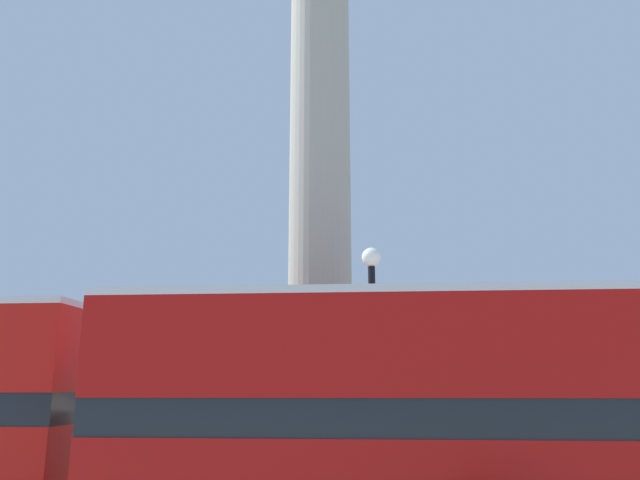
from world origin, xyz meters
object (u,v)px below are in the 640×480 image
equestrian_statue (109,417)px  street_lamp (374,382)px  bus_a (449,417)px  monument_column (320,254)px

equestrian_statue → street_lamp: (9.76, -9.07, 1.09)m
equestrian_statue → bus_a: bearing=-78.7°
bus_a → equestrian_statue: equestrian_statue is taller
equestrian_statue → street_lamp: bearing=-76.8°
monument_column → equestrian_statue: monument_column is taller
bus_a → equestrian_statue: size_ratio=1.77×
bus_a → equestrian_statue: (-11.04, 10.99, -0.54)m
bus_a → street_lamp: (-1.28, 1.93, 0.56)m
monument_column → equestrian_statue: (-8.10, 4.70, -4.55)m
bus_a → street_lamp: 2.38m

